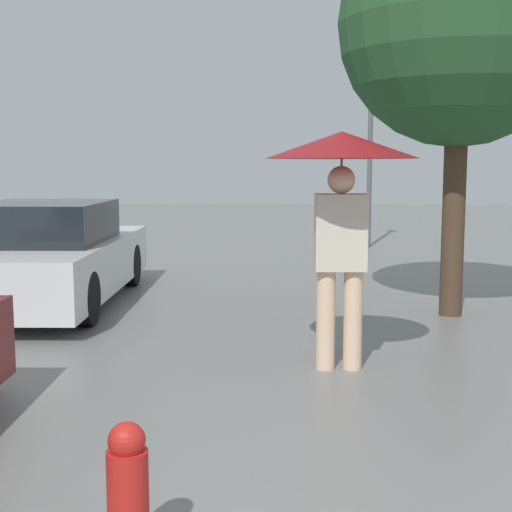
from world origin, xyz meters
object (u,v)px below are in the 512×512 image
at_px(pedestrian, 341,175).
at_px(street_lamp, 371,98).
at_px(parked_car_farthest, 49,256).
at_px(tree, 460,25).
at_px(fire_hydrant, 128,492).

bearing_deg(pedestrian, street_lamp, 80.25).
distance_m(parked_car_farthest, tree, 5.61).
distance_m(pedestrian, tree, 3.16).
distance_m(pedestrian, fire_hydrant, 3.52).
bearing_deg(fire_hydrant, street_lamp, 76.98).
xyz_separation_m(tree, fire_hydrant, (-2.77, -5.24, -2.97)).
distance_m(parked_car_farthest, fire_hydrant, 6.27).
relative_size(pedestrian, street_lamp, 0.45).
bearing_deg(street_lamp, parked_car_farthest, -128.09).
relative_size(pedestrian, tree, 0.43).
xyz_separation_m(pedestrian, parked_car_farthest, (-3.35, 2.89, -1.06)).
height_order(tree, street_lamp, tree).
bearing_deg(pedestrian, parked_car_farthest, 139.20).
height_order(pedestrian, street_lamp, street_lamp).
xyz_separation_m(parked_car_farthest, tree, (4.89, -0.66, 2.69)).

